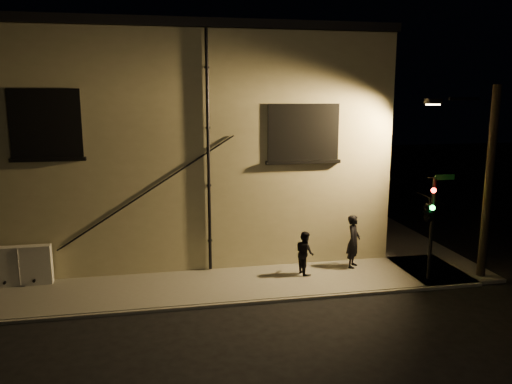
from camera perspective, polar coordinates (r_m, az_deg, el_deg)
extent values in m
plane|color=black|center=(15.86, 2.56, -12.37)|extent=(90.00, 90.00, 0.00)
cube|color=#5C5B53|center=(16.84, -8.83, -10.84)|extent=(20.00, 3.00, 0.12)
cube|color=#5C5B53|center=(25.07, 12.76, -3.65)|extent=(3.00, 16.00, 0.12)
cube|color=tan|center=(23.23, -9.94, 5.81)|extent=(16.00, 12.00, 8.50)
cube|color=black|center=(23.26, -10.31, 16.67)|extent=(16.20, 12.20, 0.30)
cube|color=black|center=(17.50, -22.89, 7.24)|extent=(2.20, 0.10, 2.20)
cube|color=#A5B28C|center=(17.51, -22.88, 7.24)|extent=(1.98, 0.05, 1.98)
cube|color=black|center=(17.90, 5.45, 6.83)|extent=(2.60, 0.10, 2.00)
cube|color=black|center=(17.92, 5.43, 6.83)|extent=(2.38, 0.05, 1.78)
cylinder|color=black|center=(17.25, -5.46, 4.37)|extent=(0.11, 0.11, 8.30)
cylinder|color=black|center=(17.41, -12.61, -0.15)|extent=(5.96, 0.04, 3.75)
cylinder|color=black|center=(17.39, -12.23, 0.05)|extent=(5.96, 0.04, 3.75)
cube|color=beige|center=(18.31, -25.38, -7.62)|extent=(2.00, 0.34, 1.32)
imported|color=black|center=(18.49, 11.08, -5.54)|extent=(0.78, 0.84, 1.93)
imported|color=black|center=(17.62, 5.60, -6.92)|extent=(0.69, 0.83, 1.53)
cylinder|color=black|center=(17.77, 19.42, -4.10)|extent=(0.12, 0.12, 3.46)
imported|color=black|center=(17.39, 19.14, -1.92)|extent=(0.63, 2.11, 0.84)
sphere|color=#FF140C|center=(17.12, 19.64, 0.18)|extent=(0.17, 0.17, 0.17)
sphere|color=#14FF3F|center=(17.23, 19.52, -1.71)|extent=(0.17, 0.17, 0.17)
cube|color=#0C4C1E|center=(17.60, 20.77, 1.59)|extent=(0.70, 0.03, 0.18)
cylinder|color=black|center=(18.53, 25.04, 0.73)|extent=(0.28, 0.28, 6.63)
cylinder|color=black|center=(18.28, 22.70, 9.81)|extent=(1.69, 0.93, 0.10)
cube|color=black|center=(18.32, 19.60, 9.73)|extent=(0.55, 0.28, 0.18)
cube|color=#FFC672|center=(18.33, 19.58, 9.42)|extent=(0.42, 0.20, 0.04)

